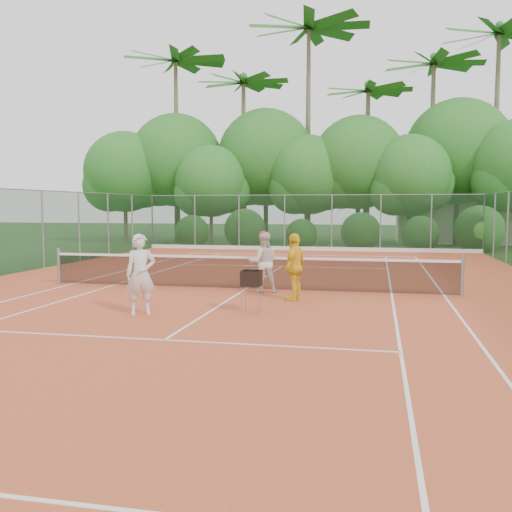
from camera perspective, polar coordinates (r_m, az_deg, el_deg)
The scene contains 14 objects.
ground at distance 16.47m, azimuth -1.07°, elevation -3.42°, with size 120.00×120.00×0.00m, color #1D4017.
clay_court at distance 16.47m, azimuth -1.07°, elevation -3.39°, with size 18.00×36.00×0.02m, color #C0502C.
club_building at distance 40.23m, azimuth 19.64°, elevation 3.41°, with size 8.00×5.00×3.00m, color beige.
tennis_net at distance 16.40m, azimuth -1.07°, elevation -1.58°, with size 11.97×0.10×1.10m.
player_white at distance 12.85m, azimuth -11.46°, elevation -1.80°, with size 0.65×0.43×1.79m, color silver.
player_center_grp at distance 15.85m, azimuth 0.73°, elevation -0.60°, with size 0.96×0.85×1.71m.
player_yellow at distance 14.53m, azimuth 3.91°, elevation -1.08°, with size 1.00×0.42×1.71m, color yellow.
ball_hopper at distance 12.82m, azimuth -0.46°, elevation -2.34°, with size 0.42×0.42×0.95m.
stray_ball_a at distance 26.05m, azimuth -2.16°, elevation -0.20°, with size 0.07×0.07×0.07m, color #D3EB36.
stray_ball_b at distance 28.23m, azimuth 4.64°, elevation 0.19°, with size 0.07×0.07×0.07m, color gold.
stray_ball_c at distance 24.70m, azimuth 6.23°, elevation -0.51°, with size 0.07×0.07×0.07m, color yellow.
court_markings at distance 16.47m, azimuth -1.07°, elevation -3.34°, with size 11.03×23.83×0.01m.
fence_back at distance 31.11m, azimuth 5.21°, elevation 3.34°, with size 18.07×0.07×3.00m.
tropical_treeline at distance 36.26m, azimuth 8.53°, elevation 9.22°, with size 32.10×8.49×15.03m.
Camera 1 is at (3.70, -15.87, 2.41)m, focal length 40.00 mm.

